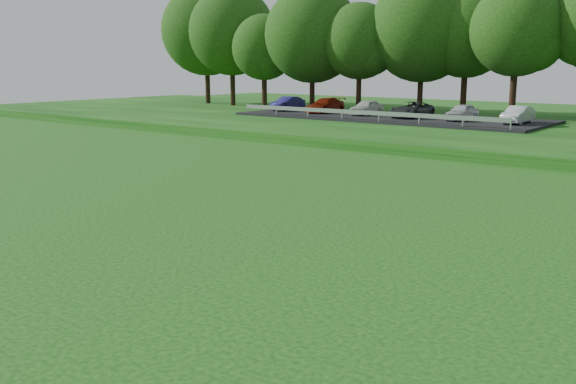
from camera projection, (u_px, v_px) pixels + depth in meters
The scene contains 1 object.
parking_lot at pixel (387, 113), 49.78m from camera, with size 24.00×9.00×1.38m.
Camera 1 is at (0.67, -11.32, 4.87)m, focal length 40.00 mm.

